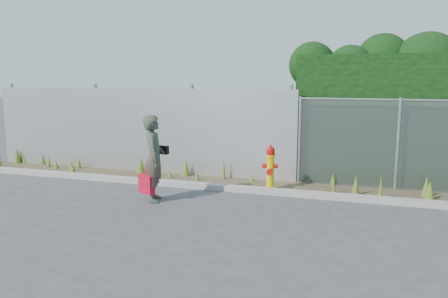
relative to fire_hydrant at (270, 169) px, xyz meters
name	(u,v)px	position (x,y,z in m)	size (l,w,h in m)	color
ground	(216,217)	(-0.55, -2.08, -0.50)	(80.00, 80.00, 0.00)	#3E3E40
curb	(243,189)	(-0.55, -0.28, -0.44)	(16.00, 0.22, 0.12)	gray
weed_strip	(252,178)	(-0.52, 0.50, -0.36)	(16.00, 1.36, 0.55)	#413725
corrugated_fence	(136,130)	(-3.80, 0.93, 0.61)	(8.50, 0.21, 2.30)	#AEAFB5
fire_hydrant	(270,169)	(0.00, 0.00, 0.00)	(0.34, 0.31, 1.02)	#DCC00B
woman	(154,158)	(-2.07, -1.48, 0.38)	(0.64, 0.42, 1.75)	#106948
red_tote_bag	(147,184)	(-2.18, -1.62, -0.12)	(0.35, 0.13, 0.47)	maroon
black_shoulder_bag	(163,150)	(-1.99, -1.22, 0.51)	(0.23, 0.10, 0.17)	black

